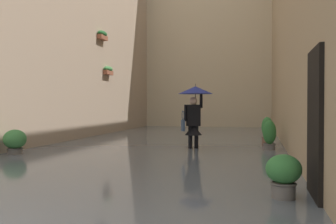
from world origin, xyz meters
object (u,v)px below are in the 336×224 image
at_px(person_wading, 194,105).
at_px(potted_plant_near_left, 284,178).
at_px(potted_plant_near_right, 15,143).
at_px(potted_plant_far_left, 267,133).
at_px(potted_plant_mid_left, 269,138).

xyz_separation_m(person_wading, potted_plant_near_left, (-2.11, 5.54, -0.97)).
xyz_separation_m(person_wading, potted_plant_near_right, (4.24, 2.34, -0.95)).
bearing_deg(person_wading, potted_plant_near_right, 28.91).
distance_m(person_wading, potted_plant_near_left, 6.00).
xyz_separation_m(potted_plant_near_right, potted_plant_far_left, (-6.33, -4.09, 0.07)).
height_order(potted_plant_near_left, potted_plant_near_right, potted_plant_near_right).
height_order(potted_plant_near_left, potted_plant_mid_left, potted_plant_mid_left).
bearing_deg(person_wading, potted_plant_near_left, 110.90).
relative_size(potted_plant_near_left, potted_plant_mid_left, 0.76).
distance_m(person_wading, potted_plant_near_right, 4.94).
xyz_separation_m(person_wading, potted_plant_mid_left, (-2.11, -0.07, -0.90)).
bearing_deg(person_wading, potted_plant_far_left, -140.11).
relative_size(person_wading, potted_plant_near_left, 2.65).
xyz_separation_m(potted_plant_near_right, potted_plant_mid_left, (-6.35, -2.41, 0.05)).
relative_size(person_wading, potted_plant_far_left, 1.95).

